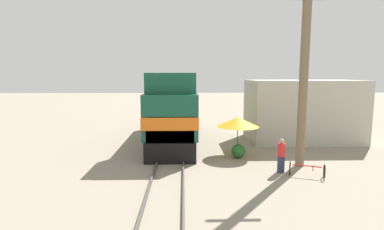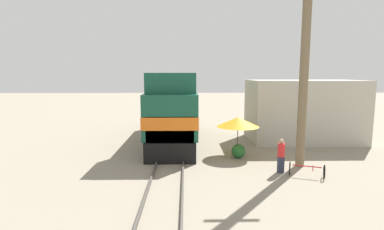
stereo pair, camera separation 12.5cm
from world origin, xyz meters
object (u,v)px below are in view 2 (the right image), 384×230
(person_bystander, at_px, (281,155))
(bicycle, at_px, (307,170))
(utility_pole, at_px, (304,73))
(billboard_sign, at_px, (279,105))
(locomotive, at_px, (174,113))
(vendor_umbrella, at_px, (238,122))

(person_bystander, bearing_deg, bicycle, -31.15)
(utility_pole, bearing_deg, bicycle, -100.44)
(person_bystander, bearing_deg, billboard_sign, 74.60)
(billboard_sign, bearing_deg, locomotive, 166.87)
(utility_pole, xyz_separation_m, vendor_umbrella, (-2.92, 2.12, -2.84))
(person_bystander, relative_size, bicycle, 0.99)
(utility_pole, relative_size, vendor_umbrella, 3.88)
(locomotive, relative_size, person_bystander, 7.29)
(utility_pole, height_order, vendor_umbrella, utility_pole)
(locomotive, bearing_deg, utility_pole, -41.81)
(bicycle, bearing_deg, person_bystander, 79.54)
(billboard_sign, bearing_deg, utility_pole, -92.31)
(billboard_sign, relative_size, bicycle, 2.10)
(utility_pole, bearing_deg, person_bystander, -141.57)
(vendor_umbrella, bearing_deg, locomotive, 134.47)
(billboard_sign, distance_m, bicycle, 6.64)
(vendor_umbrella, relative_size, bicycle, 1.46)
(vendor_umbrella, xyz_separation_m, billboard_sign, (3.10, 2.35, 0.75))
(locomotive, bearing_deg, bicycle, -50.12)
(locomotive, height_order, billboard_sign, locomotive)
(utility_pole, relative_size, billboard_sign, 2.71)
(person_bystander, bearing_deg, vendor_umbrella, 116.25)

